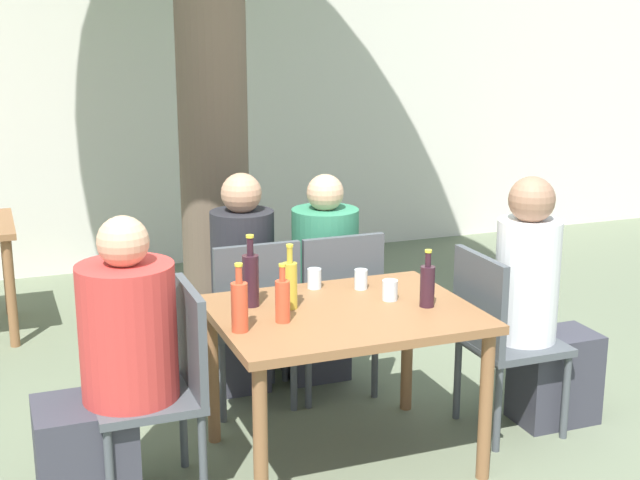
{
  "coord_description": "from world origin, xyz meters",
  "views": [
    {
      "loc": [
        -1.44,
        -3.48,
        2.01
      ],
      "look_at": [
        0.0,
        0.3,
        0.98
      ],
      "focal_mm": 50.0,
      "sensor_mm": 36.0,
      "label": 1
    }
  ],
  "objects_px": {
    "patio_chair_1": "(498,332)",
    "drinking_glass_0": "(390,290)",
    "patio_chair_0": "(166,379)",
    "oil_cruet_1": "(290,284)",
    "soda_bottle_2": "(240,305)",
    "person_seated_3": "(319,289)",
    "wine_bottle_0": "(427,285)",
    "drinking_glass_2": "(361,279)",
    "patio_chair_2": "(252,314)",
    "patio_chair_3": "(335,304)",
    "wine_bottle_3": "(251,279)",
    "person_seated_1": "(540,316)",
    "soda_bottle_4": "(283,300)",
    "drinking_glass_1": "(314,278)",
    "person_seated_2": "(239,295)",
    "person_seated_0": "(111,377)",
    "dining_table_front": "(344,329)"
  },
  "relations": [
    {
      "from": "patio_chair_3",
      "to": "person_seated_1",
      "type": "relative_size",
      "value": 0.72
    },
    {
      "from": "patio_chair_0",
      "to": "person_seated_3",
      "type": "xyz_separation_m",
      "value": [
        1.04,
        0.91,
        0.01
      ]
    },
    {
      "from": "patio_chair_2",
      "to": "drinking_glass_0",
      "type": "relative_size",
      "value": 9.69
    },
    {
      "from": "patio_chair_1",
      "to": "drinking_glass_0",
      "type": "distance_m",
      "value": 0.61
    },
    {
      "from": "patio_chair_2",
      "to": "soda_bottle_4",
      "type": "relative_size",
      "value": 3.54
    },
    {
      "from": "person_seated_3",
      "to": "patio_chair_0",
      "type": "bearing_deg",
      "value": 41.37
    },
    {
      "from": "drinking_glass_0",
      "to": "patio_chair_3",
      "type": "bearing_deg",
      "value": 91.98
    },
    {
      "from": "person_seated_2",
      "to": "wine_bottle_0",
      "type": "bearing_deg",
      "value": 120.81
    },
    {
      "from": "patio_chair_2",
      "to": "drinking_glass_0",
      "type": "xyz_separation_m",
      "value": [
        0.48,
        -0.62,
        0.26
      ]
    },
    {
      "from": "patio_chair_0",
      "to": "patio_chair_3",
      "type": "distance_m",
      "value": 1.24
    },
    {
      "from": "dining_table_front",
      "to": "drinking_glass_2",
      "type": "distance_m",
      "value": 0.35
    },
    {
      "from": "soda_bottle_2",
      "to": "drinking_glass_0",
      "type": "relative_size",
      "value": 3.11
    },
    {
      "from": "patio_chair_0",
      "to": "person_seated_0",
      "type": "distance_m",
      "value": 0.23
    },
    {
      "from": "patio_chair_3",
      "to": "soda_bottle_4",
      "type": "xyz_separation_m",
      "value": [
        -0.54,
        -0.73,
        0.31
      ]
    },
    {
      "from": "patio_chair_0",
      "to": "wine_bottle_0",
      "type": "xyz_separation_m",
      "value": [
        1.17,
        -0.09,
        0.31
      ]
    },
    {
      "from": "wine_bottle_0",
      "to": "wine_bottle_3",
      "type": "bearing_deg",
      "value": 158.54
    },
    {
      "from": "person_seated_0",
      "to": "person_seated_3",
      "type": "bearing_deg",
      "value": 125.84
    },
    {
      "from": "soda_bottle_2",
      "to": "drinking_glass_2",
      "type": "height_order",
      "value": "soda_bottle_2"
    },
    {
      "from": "dining_table_front",
      "to": "soda_bottle_4",
      "type": "relative_size",
      "value": 4.45
    },
    {
      "from": "dining_table_front",
      "to": "person_seated_3",
      "type": "distance_m",
      "value": 0.95
    },
    {
      "from": "patio_chair_1",
      "to": "wine_bottle_3",
      "type": "height_order",
      "value": "wine_bottle_3"
    },
    {
      "from": "patio_chair_1",
      "to": "soda_bottle_4",
      "type": "bearing_deg",
      "value": 92.78
    },
    {
      "from": "soda_bottle_2",
      "to": "drinking_glass_1",
      "type": "xyz_separation_m",
      "value": [
        0.5,
        0.45,
        -0.07
      ]
    },
    {
      "from": "person_seated_0",
      "to": "wine_bottle_0",
      "type": "xyz_separation_m",
      "value": [
        1.4,
        -0.09,
        0.27
      ]
    },
    {
      "from": "person_seated_1",
      "to": "wine_bottle_0",
      "type": "distance_m",
      "value": 0.73
    },
    {
      "from": "person_seated_0",
      "to": "soda_bottle_4",
      "type": "height_order",
      "value": "person_seated_0"
    },
    {
      "from": "patio_chair_0",
      "to": "oil_cruet_1",
      "type": "distance_m",
      "value": 0.68
    },
    {
      "from": "patio_chair_2",
      "to": "person_seated_2",
      "type": "relative_size",
      "value": 0.75
    },
    {
      "from": "patio_chair_3",
      "to": "wine_bottle_3",
      "type": "xyz_separation_m",
      "value": [
        -0.6,
        -0.48,
        0.34
      ]
    },
    {
      "from": "patio_chair_1",
      "to": "patio_chair_3",
      "type": "xyz_separation_m",
      "value": [
        -0.58,
        0.68,
        0.0
      ]
    },
    {
      "from": "patio_chair_2",
      "to": "drinking_glass_1",
      "type": "height_order",
      "value": "patio_chair_2"
    },
    {
      "from": "wine_bottle_0",
      "to": "drinking_glass_2",
      "type": "distance_m",
      "value": 0.39
    },
    {
      "from": "soda_bottle_2",
      "to": "person_seated_3",
      "type": "bearing_deg",
      "value": 53.94
    },
    {
      "from": "wine_bottle_0",
      "to": "drinking_glass_0",
      "type": "distance_m",
      "value": 0.19
    },
    {
      "from": "wine_bottle_0",
      "to": "wine_bottle_3",
      "type": "height_order",
      "value": "wine_bottle_3"
    },
    {
      "from": "patio_chair_0",
      "to": "person_seated_0",
      "type": "relative_size",
      "value": 0.74
    },
    {
      "from": "drinking_glass_0",
      "to": "dining_table_front",
      "type": "bearing_deg",
      "value": -167.63
    },
    {
      "from": "wine_bottle_3",
      "to": "patio_chair_0",
      "type": "bearing_deg",
      "value": -155.18
    },
    {
      "from": "patio_chair_1",
      "to": "drinking_glass_0",
      "type": "xyz_separation_m",
      "value": [
        -0.56,
        0.06,
        0.26
      ]
    },
    {
      "from": "soda_bottle_4",
      "to": "patio_chair_3",
      "type": "bearing_deg",
      "value": 53.84
    },
    {
      "from": "wine_bottle_3",
      "to": "drinking_glass_0",
      "type": "distance_m",
      "value": 0.64
    },
    {
      "from": "patio_chair_2",
      "to": "patio_chair_0",
      "type": "bearing_deg",
      "value": 49.61
    },
    {
      "from": "patio_chair_0",
      "to": "oil_cruet_1",
      "type": "bearing_deg",
      "value": 100.29
    },
    {
      "from": "patio_chair_2",
      "to": "drinking_glass_1",
      "type": "relative_size",
      "value": 9.42
    },
    {
      "from": "patio_chair_3",
      "to": "drinking_glass_0",
      "type": "bearing_deg",
      "value": 91.98
    },
    {
      "from": "oil_cruet_1",
      "to": "drinking_glass_1",
      "type": "xyz_separation_m",
      "value": [
        0.21,
        0.24,
        -0.07
      ]
    },
    {
      "from": "person_seated_1",
      "to": "soda_bottle_4",
      "type": "bearing_deg",
      "value": 92.29
    },
    {
      "from": "person_seated_0",
      "to": "soda_bottle_2",
      "type": "height_order",
      "value": "person_seated_0"
    },
    {
      "from": "patio_chair_1",
      "to": "person_seated_1",
      "type": "bearing_deg",
      "value": -90.0
    },
    {
      "from": "person_seated_1",
      "to": "drinking_glass_0",
      "type": "height_order",
      "value": "person_seated_1"
    }
  ]
}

